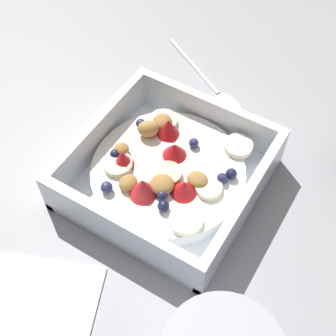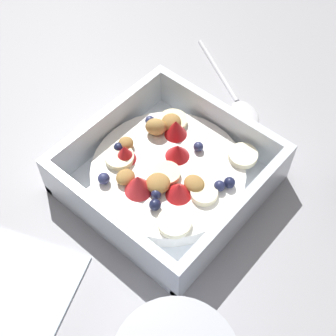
# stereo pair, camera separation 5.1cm
# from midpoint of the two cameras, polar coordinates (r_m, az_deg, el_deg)

# --- Properties ---
(ground_plane) EXTENTS (2.40, 2.40, 0.00)m
(ground_plane) POSITION_cam_midpoint_polar(r_m,az_deg,el_deg) (0.54, -4.57, -1.91)
(ground_plane) COLOR #9E9EA3
(fruit_bowl) EXTENTS (0.19, 0.19, 0.06)m
(fruit_bowl) POSITION_cam_midpoint_polar(r_m,az_deg,el_deg) (0.52, -2.87, -0.83)
(fruit_bowl) COLOR white
(fruit_bowl) RESTS_ON ground
(spoon) EXTENTS (0.10, 0.16, 0.01)m
(spoon) POSITION_cam_midpoint_polar(r_m,az_deg,el_deg) (0.62, 3.62, 9.10)
(spoon) COLOR silver
(spoon) RESTS_ON ground
(folded_napkin) EXTENTS (0.16, 0.16, 0.01)m
(folded_napkin) POSITION_cam_midpoint_polar(r_m,az_deg,el_deg) (0.49, -19.35, -16.77)
(folded_napkin) COLOR silver
(folded_napkin) RESTS_ON ground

